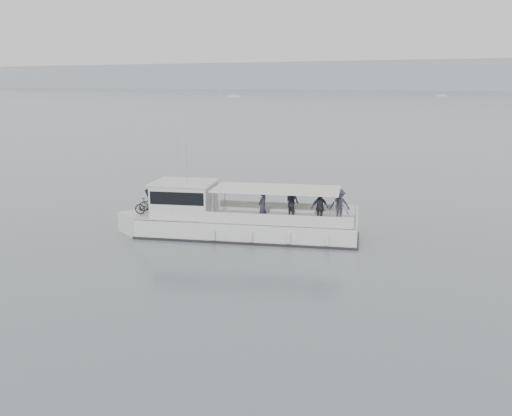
% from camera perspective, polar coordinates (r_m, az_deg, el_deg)
% --- Properties ---
extents(ground, '(1400.00, 1400.00, 0.00)m').
position_cam_1_polar(ground, '(28.17, 9.16, -4.13)').
color(ground, slate).
rests_on(ground, ground).
extents(tour_boat, '(12.96, 6.23, 5.46)m').
position_cam_1_polar(tour_boat, '(30.11, -2.98, -1.13)').
color(tour_boat, white).
rests_on(tour_boat, ground).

